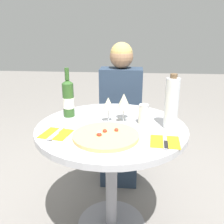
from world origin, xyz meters
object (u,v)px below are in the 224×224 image
Objects in this scene: wine_bottle at (68,98)px; seated_diner at (120,119)px; chair_behind_diner at (121,123)px; pizza_large at (106,136)px; tall_carafe at (172,103)px; dining_table at (111,148)px.

seated_diner is at bearing 58.92° from wine_bottle.
chair_behind_diner is 2.86× the size of wine_bottle.
pizza_large is at bearing 87.57° from seated_diner.
chair_behind_diner is at bearing 111.97° from tall_carafe.
dining_table is 0.24m from pizza_large.
dining_table is 0.67m from seated_diner.
tall_carafe is (0.33, -0.67, 0.36)m from seated_diner.
tall_carafe reaches higher than dining_table.
dining_table is 2.52× the size of pizza_large.
tall_carafe is (0.35, -0.00, 0.30)m from dining_table.
dining_table is at bearing 88.28° from seated_diner.
seated_diner is at bearing 90.00° from chair_behind_diner.
chair_behind_diner is at bearing -90.00° from seated_diner.
chair_behind_diner is at bearing 87.92° from pizza_large.
pizza_large is at bearing -95.21° from dining_table.
dining_table is at bearing 179.38° from tall_carafe.
dining_table is 0.82m from chair_behind_diner.
wine_bottle is (-0.29, 0.15, 0.28)m from dining_table.
wine_bottle is (-0.28, 0.31, 0.11)m from pizza_large.
tall_carafe is at bearing 111.97° from chair_behind_diner.
chair_behind_diner is at bearing 64.52° from wine_bottle.
chair_behind_diner is 1.03m from pizza_large.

